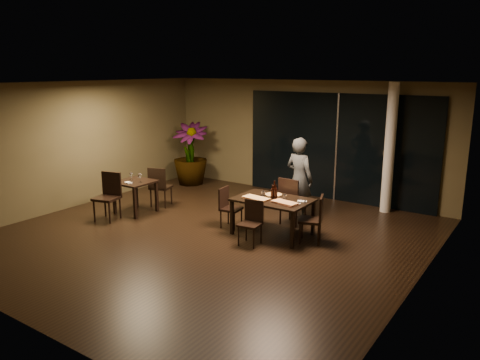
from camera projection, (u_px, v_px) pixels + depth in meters
name	position (u px, v px, depth m)	size (l,w,h in m)	color
ground	(209.00, 236.00, 9.41)	(8.00, 8.00, 0.00)	black
wall_back	(303.00, 138.00, 12.31)	(8.00, 0.10, 3.00)	#494027
wall_front	(6.00, 216.00, 5.80)	(8.00, 0.10, 3.00)	#494027
wall_left	(76.00, 144.00, 11.28)	(0.10, 8.00, 3.00)	#494027
wall_right	(426.00, 194.00, 6.83)	(0.10, 8.00, 3.00)	#494027
ceiling	(207.00, 83.00, 8.70)	(8.00, 8.00, 0.04)	silver
window_panel	(337.00, 148.00, 11.72)	(5.00, 0.06, 2.70)	black
column	(390.00, 149.00, 10.67)	(0.24, 0.24, 3.00)	silver
main_table	(273.00, 202.00, 9.34)	(1.50, 1.00, 0.75)	black
side_table	(135.00, 186.00, 10.82)	(0.80, 0.80, 0.75)	black
chair_main_far	(291.00, 199.00, 9.96)	(0.50, 0.50, 1.03)	black
chair_main_near	(252.00, 220.00, 8.91)	(0.43, 0.43, 0.84)	black
chair_main_left	(228.00, 205.00, 9.86)	(0.44, 0.44, 0.85)	black
chair_main_right	(315.00, 217.00, 8.96)	(0.55, 0.55, 0.93)	black
chair_side_far	(159.00, 185.00, 11.28)	(0.58, 0.58, 0.98)	black
chair_side_near	(109.00, 193.00, 10.36)	(0.59, 0.59, 1.05)	black
diner	(299.00, 179.00, 10.26)	(0.62, 0.42, 1.84)	#2E3133
potted_plant	(190.00, 154.00, 13.45)	(0.97, 0.97, 1.78)	#204918
pizza_board_left	(256.00, 199.00, 9.30)	(0.55, 0.28, 0.01)	#422815
pizza_board_right	(285.00, 203.00, 9.00)	(0.53, 0.26, 0.01)	#482617
oblong_pizza_left	(256.00, 198.00, 9.30)	(0.52, 0.24, 0.02)	maroon
oblong_pizza_right	(285.00, 202.00, 8.99)	(0.48, 0.22, 0.02)	maroon
round_pizza	(274.00, 195.00, 9.60)	(0.34, 0.34, 0.01)	#A63712
bottle_a	(272.00, 192.00, 9.31)	(0.06, 0.06, 0.28)	black
bottle_b	(276.00, 192.00, 9.28)	(0.06, 0.06, 0.29)	black
bottle_c	(274.00, 189.00, 9.36)	(0.08, 0.08, 0.35)	black
tumbler_left	(263.00, 193.00, 9.57)	(0.07, 0.07, 0.09)	white
tumbler_right	(285.00, 197.00, 9.26)	(0.08, 0.08, 0.10)	white
napkin_near	(296.00, 203.00, 8.98)	(0.18, 0.10, 0.01)	silver
napkin_far	(302.00, 201.00, 9.13)	(0.18, 0.10, 0.01)	white
wine_glass_a	(131.00, 176.00, 10.89)	(0.07, 0.07, 0.17)	white
wine_glass_b	(140.00, 178.00, 10.67)	(0.09, 0.09, 0.20)	white
side_napkin	(128.00, 182.00, 10.63)	(0.18, 0.11, 0.01)	white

